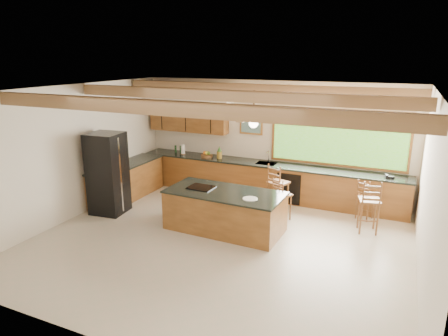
% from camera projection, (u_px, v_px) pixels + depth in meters
% --- Properties ---
extents(ground, '(7.20, 7.20, 0.00)m').
position_uv_depth(ground, '(219.00, 242.00, 8.00)').
color(ground, '#BEB59D').
rests_on(ground, ground).
extents(room_shell, '(7.27, 6.54, 3.02)m').
position_uv_depth(room_shell, '(225.00, 127.00, 8.04)').
color(room_shell, beige).
rests_on(room_shell, ground).
extents(counter_run, '(7.12, 3.10, 1.26)m').
position_uv_depth(counter_run, '(231.00, 180.00, 10.41)').
color(counter_run, brown).
rests_on(counter_run, ground).
extents(island, '(2.50, 1.24, 0.88)m').
position_uv_depth(island, '(225.00, 211.00, 8.47)').
color(island, brown).
rests_on(island, ground).
extents(refrigerator, '(0.82, 0.80, 1.91)m').
position_uv_depth(refrigerator, '(108.00, 173.00, 9.29)').
color(refrigerator, black).
rests_on(refrigerator, ground).
extents(bar_stool_a, '(0.47, 0.47, 1.00)m').
position_uv_depth(bar_stool_a, '(281.00, 196.00, 8.87)').
color(bar_stool_a, brown).
rests_on(bar_stool_a, ground).
extents(bar_stool_b, '(0.53, 0.53, 1.18)m').
position_uv_depth(bar_stool_b, '(278.00, 184.00, 9.37)').
color(bar_stool_b, brown).
rests_on(bar_stool_b, ground).
extents(bar_stool_c, '(0.50, 0.50, 1.17)m').
position_uv_depth(bar_stool_c, '(369.00, 202.00, 8.23)').
color(bar_stool_c, brown).
rests_on(bar_stool_c, ground).
extents(bar_stool_d, '(0.44, 0.44, 0.95)m').
position_uv_depth(bar_stool_d, '(366.00, 196.00, 8.96)').
color(bar_stool_d, brown).
rests_on(bar_stool_d, ground).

